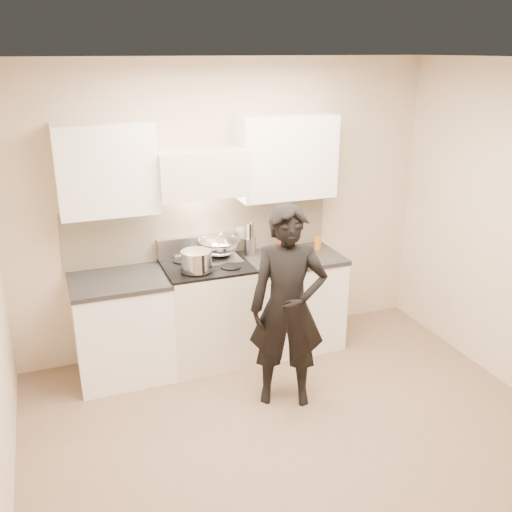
{
  "coord_description": "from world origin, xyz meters",
  "views": [
    {
      "loc": [
        -1.56,
        -3.18,
        2.75
      ],
      "look_at": [
        0.03,
        1.05,
        1.11
      ],
      "focal_mm": 40.0,
      "sensor_mm": 36.0,
      "label": 1
    }
  ],
  "objects_px": {
    "wok": "(219,245)",
    "person": "(288,308)",
    "stove": "(208,312)",
    "utensil_crock": "(250,245)",
    "counter_right": "(290,300)"
  },
  "relations": [
    {
      "from": "counter_right",
      "to": "wok",
      "type": "xyz_separation_m",
      "value": [
        -0.67,
        0.14,
        0.6
      ]
    },
    {
      "from": "utensil_crock",
      "to": "stove",
      "type": "bearing_deg",
      "value": -160.39
    },
    {
      "from": "wok",
      "to": "person",
      "type": "bearing_deg",
      "value": -76.22
    },
    {
      "from": "stove",
      "to": "utensil_crock",
      "type": "height_order",
      "value": "utensil_crock"
    },
    {
      "from": "counter_right",
      "to": "person",
      "type": "distance_m",
      "value": 1.04
    },
    {
      "from": "counter_right",
      "to": "wok",
      "type": "relative_size",
      "value": 1.95
    },
    {
      "from": "counter_right",
      "to": "utensil_crock",
      "type": "xyz_separation_m",
      "value": [
        -0.36,
        0.17,
        0.55
      ]
    },
    {
      "from": "wok",
      "to": "utensil_crock",
      "type": "relative_size",
      "value": 1.53
    },
    {
      "from": "stove",
      "to": "wok",
      "type": "height_order",
      "value": "wok"
    },
    {
      "from": "stove",
      "to": "utensil_crock",
      "type": "distance_m",
      "value": 0.74
    },
    {
      "from": "utensil_crock",
      "to": "person",
      "type": "distance_m",
      "value": 1.06
    },
    {
      "from": "person",
      "to": "stove",
      "type": "bearing_deg",
      "value": 137.67
    },
    {
      "from": "counter_right",
      "to": "utensil_crock",
      "type": "distance_m",
      "value": 0.68
    },
    {
      "from": "stove",
      "to": "person",
      "type": "xyz_separation_m",
      "value": [
        0.41,
        -0.87,
        0.36
      ]
    },
    {
      "from": "person",
      "to": "wok",
      "type": "bearing_deg",
      "value": 126.08
    }
  ]
}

